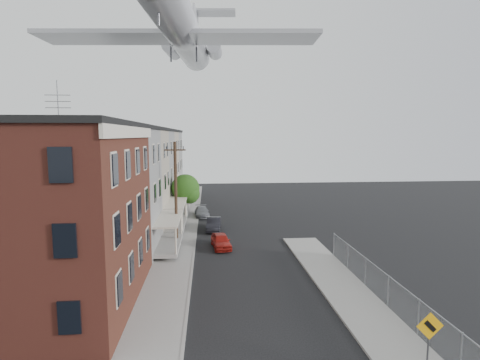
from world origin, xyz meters
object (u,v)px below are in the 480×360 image
object	(u,v)px
warning_sign	(429,335)
car_far	(202,212)
street_tree	(186,190)
car_near	(221,241)
car_mid	(214,224)
airplane	(183,32)
utility_pole	(176,192)

from	to	relation	value
warning_sign	car_far	size ratio (longest dim) A/B	0.72
street_tree	car_near	bearing A→B (deg)	-72.38
warning_sign	car_mid	size ratio (longest dim) A/B	0.73
street_tree	airplane	size ratio (longest dim) A/B	0.18
utility_pole	car_far	bearing A→B (deg)	80.18
utility_pole	car_near	xyz separation A→B (m)	(3.80, -1.01, -4.06)
utility_pole	car_far	world-z (taller)	utility_pole
warning_sign	street_tree	size ratio (longest dim) A/B	0.54
airplane	car_far	bearing A→B (deg)	76.05
warning_sign	utility_pole	distance (m)	22.25
street_tree	car_far	bearing A→B (deg)	44.36
street_tree	car_near	distance (m)	11.82
warning_sign	utility_pole	size ratio (longest dim) A/B	0.31
warning_sign	airplane	size ratio (longest dim) A/B	0.10
car_near	car_far	xyz separation A→B (m)	(-1.80, 12.57, -0.05)
utility_pole	airplane	distance (m)	15.70
warning_sign	airplane	bearing A→B (deg)	113.59
airplane	car_mid	bearing A→B (deg)	-9.64
street_tree	airplane	distance (m)	16.53
street_tree	airplane	bearing A→B (deg)	-87.85
utility_pole	car_far	xyz separation A→B (m)	(2.00, 11.56, -4.11)
utility_pole	car_near	distance (m)	5.65
street_tree	car_mid	size ratio (longest dim) A/B	1.35
utility_pole	car_near	world-z (taller)	utility_pole
car_mid	car_far	xyz separation A→B (m)	(-1.28, 6.54, -0.07)
street_tree	car_near	world-z (taller)	street_tree
street_tree	airplane	xyz separation A→B (m)	(0.17, -4.43, 15.92)
car_near	car_far	bearing A→B (deg)	91.19
warning_sign	car_near	xyz separation A→B (m)	(-7.40, 18.02, -1.27)
utility_pole	street_tree	world-z (taller)	utility_pole
car_far	warning_sign	bearing A→B (deg)	-77.88
warning_sign	car_near	bearing A→B (deg)	112.33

